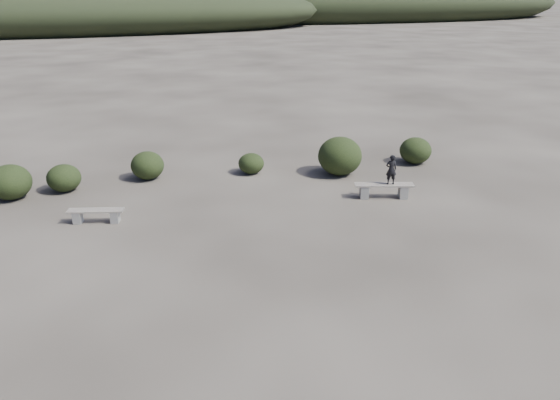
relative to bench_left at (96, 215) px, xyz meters
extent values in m
plane|color=#2C2722|center=(4.51, -5.80, -0.25)|extent=(1200.00, 1200.00, 0.00)
cube|color=gray|center=(-0.54, 0.12, -0.07)|extent=(0.30, 0.37, 0.37)
cube|color=gray|center=(0.54, -0.12, -0.07)|extent=(0.30, 0.37, 0.37)
cube|color=gray|center=(0.00, 0.00, 0.14)|extent=(1.71, 0.69, 0.05)
cube|color=gray|center=(8.64, -0.09, -0.03)|extent=(0.36, 0.44, 0.44)
cube|color=gray|center=(9.92, -0.42, -0.03)|extent=(0.36, 0.44, 0.44)
cube|color=gray|center=(9.28, -0.26, 0.21)|extent=(2.01, 0.89, 0.05)
imported|color=black|center=(9.47, -0.31, 0.75)|extent=(0.40, 0.28, 1.02)
ellipsoid|color=black|center=(-1.21, 3.15, 0.22)|extent=(1.16, 1.16, 0.95)
ellipsoid|color=black|center=(1.65, 3.74, 0.26)|extent=(1.21, 1.21, 1.04)
ellipsoid|color=black|center=(5.48, 3.41, 0.14)|extent=(0.98, 0.98, 0.78)
ellipsoid|color=black|center=(8.70, 2.46, 0.47)|extent=(1.65, 1.65, 1.45)
ellipsoid|color=black|center=(12.14, 3.03, 0.27)|extent=(1.26, 1.26, 1.05)
ellipsoid|color=black|center=(-2.85, 2.81, 0.33)|extent=(1.39, 1.39, 1.17)
ellipsoid|color=black|center=(39.51, 104.20, 2.90)|extent=(120.00, 44.00, 14.00)
camera|label=1|loc=(1.59, -16.05, 6.42)|focal=35.00mm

